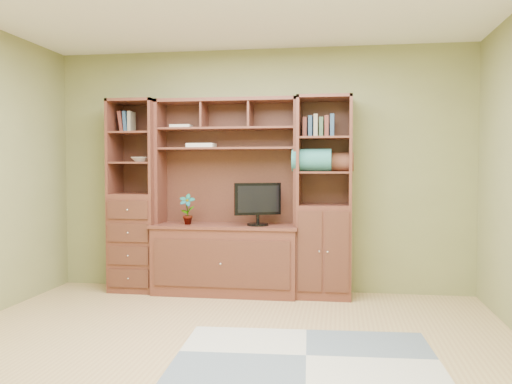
% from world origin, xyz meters
% --- Properties ---
extents(room, '(4.60, 4.10, 2.64)m').
position_xyz_m(room, '(0.00, 0.00, 1.30)').
color(room, tan).
rests_on(room, ground).
extents(center_hutch, '(1.54, 0.53, 2.05)m').
position_xyz_m(center_hutch, '(-0.33, 1.73, 1.02)').
color(center_hutch, '#54281D').
rests_on(center_hutch, ground).
extents(left_tower, '(0.50, 0.45, 2.05)m').
position_xyz_m(left_tower, '(-1.33, 1.77, 1.02)').
color(left_tower, '#54281D').
rests_on(left_tower, ground).
extents(right_tower, '(0.55, 0.45, 2.05)m').
position_xyz_m(right_tower, '(0.70, 1.77, 1.02)').
color(right_tower, '#54281D').
rests_on(right_tower, ground).
extents(rug, '(1.88, 1.31, 0.01)m').
position_xyz_m(rug, '(0.63, -0.05, 0.01)').
color(rug, gray).
rests_on(rug, ground).
extents(monitor, '(0.54, 0.42, 0.61)m').
position_xyz_m(monitor, '(0.02, 1.70, 1.03)').
color(monitor, black).
rests_on(monitor, center_hutch).
extents(orchid, '(0.17, 0.12, 0.32)m').
position_xyz_m(orchid, '(-0.73, 1.70, 0.89)').
color(orchid, '#9B4334').
rests_on(orchid, center_hutch).
extents(magazines, '(0.29, 0.21, 0.04)m').
position_xyz_m(magazines, '(-0.61, 1.82, 1.56)').
color(magazines, beige).
rests_on(magazines, center_hutch).
extents(bowl, '(0.21, 0.21, 0.05)m').
position_xyz_m(bowl, '(-1.26, 1.77, 1.42)').
color(bowl, beige).
rests_on(bowl, left_tower).
extents(blanket_teal, '(0.40, 0.23, 0.23)m').
position_xyz_m(blanket_teal, '(0.57, 1.73, 1.40)').
color(blanket_teal, '#2B716A').
rests_on(blanket_teal, right_tower).
extents(blanket_red, '(0.35, 0.19, 0.19)m').
position_xyz_m(blanket_red, '(0.82, 1.85, 1.39)').
color(blanket_red, brown).
rests_on(blanket_red, right_tower).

